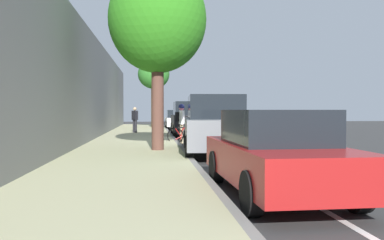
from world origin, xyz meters
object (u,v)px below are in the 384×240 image
object	(u,v)px
bicycle_at_curb	(187,135)
parked_suv_black_second	(189,119)
pedestrian_on_phone	(135,118)
street_tree_mid_block	(157,21)
parked_sedan_red_far	(275,153)
street_tree_near_cyclist	(154,75)
cyclist_with_backpack	(181,119)
parked_sedan_white_nearest	(177,120)
parked_suv_grey_mid	(214,125)

from	to	relation	value
bicycle_at_curb	parked_suv_black_second	bearing A→B (deg)	-96.41
pedestrian_on_phone	street_tree_mid_block	bearing A→B (deg)	96.26
parked_sedan_red_far	street_tree_near_cyclist	bearing A→B (deg)	-85.60
parked_suv_black_second	cyclist_with_backpack	xyz separation A→B (m)	(0.80, 4.66, 0.08)
street_tree_near_cyclist	pedestrian_on_phone	bearing A→B (deg)	80.79
parked_sedan_white_nearest	cyclist_with_backpack	xyz separation A→B (m)	(0.69, 13.48, 0.36)
parked_sedan_white_nearest	pedestrian_on_phone	bearing A→B (deg)	66.51
bicycle_at_curb	street_tree_mid_block	xyz separation A→B (m)	(1.36, 4.08, 4.20)
parked_sedan_white_nearest	street_tree_mid_block	world-z (taller)	street_tree_mid_block
parked_suv_grey_mid	bicycle_at_curb	world-z (taller)	parked_suv_grey_mid
bicycle_at_curb	cyclist_with_backpack	world-z (taller)	cyclist_with_backpack
parked_sedan_red_far	cyclist_with_backpack	bearing A→B (deg)	-85.91
bicycle_at_curb	street_tree_near_cyclist	size ratio (longest dim) A/B	0.33
parked_sedan_white_nearest	parked_sedan_red_far	size ratio (longest dim) A/B	0.99
bicycle_at_curb	pedestrian_on_phone	distance (m)	7.43
parked_suv_black_second	parked_suv_grey_mid	world-z (taller)	same
parked_suv_black_second	pedestrian_on_phone	size ratio (longest dim) A/B	3.04
parked_suv_black_second	parked_suv_grey_mid	distance (m)	9.87
parked_suv_black_second	parked_sedan_red_far	bearing A→B (deg)	90.11
parked_sedan_white_nearest	parked_suv_black_second	size ratio (longest dim) A/B	0.93
street_tree_near_cyclist	pedestrian_on_phone	xyz separation A→B (m)	(1.21, 7.46, -3.26)
street_tree_mid_block	parked_suv_grey_mid	bearing A→B (deg)	159.94
parked_sedan_white_nearest	street_tree_mid_block	bearing A→B (deg)	84.21
parked_suv_black_second	pedestrian_on_phone	distance (m)	3.64
parked_sedan_red_far	cyclist_with_backpack	distance (m)	11.62
parked_suv_grey_mid	cyclist_with_backpack	world-z (taller)	parked_suv_grey_mid
street_tree_mid_block	parked_sedan_red_far	bearing A→B (deg)	105.58
parked_suv_grey_mid	cyclist_with_backpack	distance (m)	5.26
parked_sedan_red_far	street_tree_near_cyclist	distance (m)	25.86
cyclist_with_backpack	street_tree_near_cyclist	distance (m)	14.36
parked_suv_grey_mid	parked_sedan_red_far	world-z (taller)	parked_suv_grey_mid
parked_suv_black_second	street_tree_near_cyclist	distance (m)	10.04
pedestrian_on_phone	parked_suv_grey_mid	bearing A→B (deg)	104.70
street_tree_near_cyclist	pedestrian_on_phone	size ratio (longest dim) A/B	3.47
parked_sedan_white_nearest	bicycle_at_curb	world-z (taller)	parked_sedan_white_nearest
parked_sedan_white_nearest	parked_suv_grey_mid	bearing A→B (deg)	90.11
pedestrian_on_phone	street_tree_near_cyclist	bearing A→B (deg)	-99.21
bicycle_at_curb	street_tree_mid_block	size ratio (longest dim) A/B	0.28
street_tree_near_cyclist	pedestrian_on_phone	distance (m)	8.23
cyclist_with_backpack	street_tree_near_cyclist	size ratio (longest dim) A/B	0.33
parked_suv_grey_mid	street_tree_near_cyclist	world-z (taller)	street_tree_near_cyclist
street_tree_near_cyclist	street_tree_mid_block	world-z (taller)	street_tree_mid_block
parked_sedan_white_nearest	street_tree_near_cyclist	distance (m)	4.00
parked_sedan_white_nearest	parked_suv_grey_mid	distance (m)	18.68
parked_sedan_red_far	street_tree_mid_block	bearing A→B (deg)	-74.42
parked_sedan_white_nearest	parked_suv_black_second	bearing A→B (deg)	90.73
parked_suv_black_second	bicycle_at_curb	world-z (taller)	parked_suv_black_second
parked_sedan_white_nearest	bicycle_at_curb	xyz separation A→B (m)	(0.46, 13.93, -0.36)
parked_sedan_red_far	bicycle_at_curb	world-z (taller)	parked_sedan_red_far
parked_suv_black_second	cyclist_with_backpack	distance (m)	4.73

